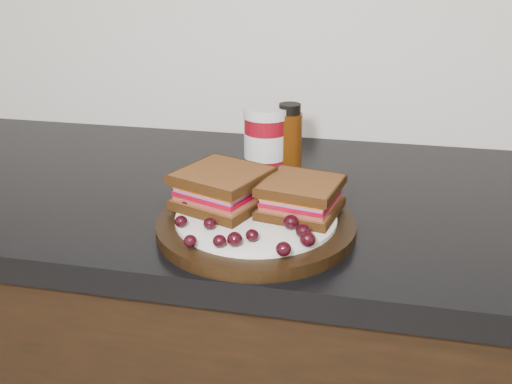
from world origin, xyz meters
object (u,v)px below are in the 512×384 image
plate (256,225)px  oil_bottle (289,139)px  sandwich_left (223,188)px  condiment_jar (266,140)px

plate → oil_bottle: oil_bottle is taller
plate → sandwich_left: bearing=154.7°
condiment_jar → oil_bottle: oil_bottle is taller
plate → sandwich_left: 0.07m
plate → condiment_jar: bearing=98.0°
condiment_jar → plate: bearing=-82.0°
condiment_jar → sandwich_left: bearing=-95.8°
oil_bottle → condiment_jar: bearing=-175.2°
plate → condiment_jar: 0.25m
sandwich_left → condiment_jar: size_ratio=0.98×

